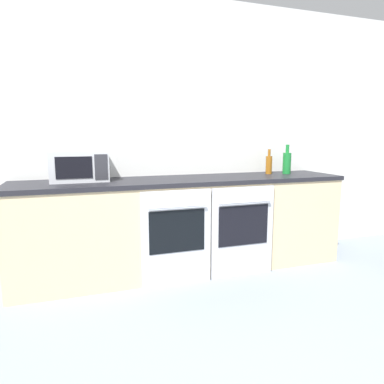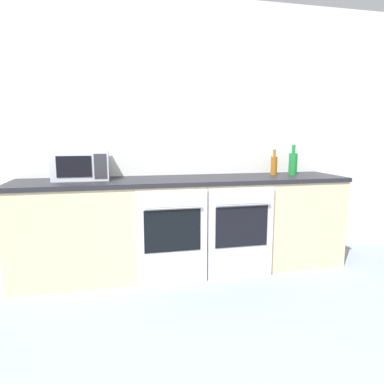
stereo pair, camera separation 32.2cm
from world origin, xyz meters
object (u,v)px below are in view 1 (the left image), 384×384
object	(u,v)px
oven_right	(243,231)
bottle_amber	(269,164)
microwave	(79,166)
oven_left	(177,238)
bottle_green	(287,162)

from	to	relation	value
oven_right	bottle_amber	bearing A→B (deg)	40.00
oven_right	bottle_amber	xyz separation A→B (m)	(0.50, 0.42, 0.56)
bottle_amber	microwave	bearing A→B (deg)	179.72
oven_left	microwave	xyz separation A→B (m)	(-0.75, 0.43, 0.59)
oven_right	bottle_amber	size ratio (longest dim) A/B	3.24
oven_right	bottle_amber	distance (m)	0.86
bottle_green	bottle_amber	distance (m)	0.19
microwave	bottle_green	world-z (taller)	bottle_green
oven_left	bottle_amber	size ratio (longest dim) A/B	3.24
oven_left	oven_right	distance (m)	0.62
bottle_green	bottle_amber	bearing A→B (deg)	165.78
oven_left	bottle_amber	bearing A→B (deg)	20.53
microwave	bottle_amber	distance (m)	1.87
microwave	bottle_amber	world-z (taller)	microwave
oven_right	bottle_green	world-z (taller)	bottle_green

